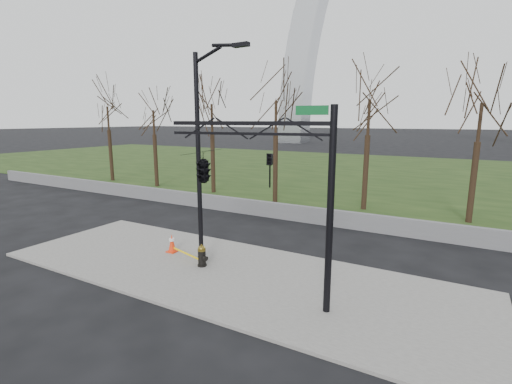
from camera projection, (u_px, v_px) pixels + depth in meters
The scene contains 10 objects.
ground at pixel (225, 273), 13.63m from camera, with size 500.00×500.00×0.00m, color black.
sidewalk at pixel (225, 272), 13.62m from camera, with size 18.00×6.00×0.10m, color slate.
grass_strip at pixel (383, 173), 39.29m from camera, with size 120.00×40.00×0.06m, color #1C3212.
guardrail at pixel (306, 214), 20.39m from camera, with size 60.00×0.30×0.90m, color #59595B.
tree_row at pixel (319, 147), 23.51m from camera, with size 44.47×4.00×7.79m.
fire_hydrant at pixel (202, 256), 14.00m from camera, with size 0.54×0.35×0.87m.
traffic_cone at pixel (172, 243), 15.52m from camera, with size 0.41×0.41×0.77m.
street_light at pixel (203, 144), 13.79m from camera, with size 2.39×0.31×8.21m.
traffic_signal_mast at pixel (225, 168), 11.19m from camera, with size 5.07×2.53×6.00m.
caution_tape at pixel (190, 252), 14.68m from camera, with size 2.05×0.61×0.44m.
Camera 1 is at (7.27, -10.59, 5.59)m, focal length 25.81 mm.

